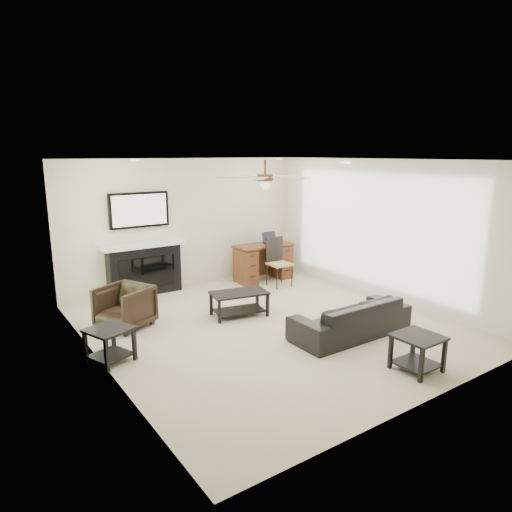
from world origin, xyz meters
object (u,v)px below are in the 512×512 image
(armchair, at_px, (125,307))
(coffee_table, at_px, (239,304))
(desk, at_px, (263,262))
(sofa, at_px, (351,317))
(fireplace_unit, at_px, (143,245))

(armchair, relative_size, coffee_table, 0.80)
(armchair, xyz_separation_m, desk, (3.27, 0.98, 0.05))
(armchair, bearing_deg, coffee_table, 47.01)
(desk, bearing_deg, sofa, -102.11)
(sofa, xyz_separation_m, desk, (0.67, 3.13, 0.11))
(armchair, height_order, coffee_table, armchair)
(sofa, height_order, desk, desk)
(sofa, distance_m, desk, 3.21)
(desk, bearing_deg, fireplace_unit, 169.82)
(armchair, height_order, fireplace_unit, fireplace_unit)
(coffee_table, xyz_separation_m, fireplace_unit, (-0.83, 1.96, 0.75))
(fireplace_unit, bearing_deg, coffee_table, -67.16)
(sofa, distance_m, coffee_table, 1.84)
(fireplace_unit, bearing_deg, sofa, -64.15)
(armchair, distance_m, coffee_table, 1.79)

